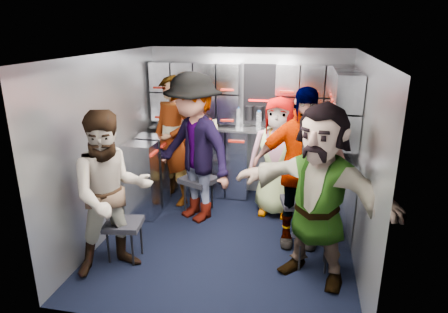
% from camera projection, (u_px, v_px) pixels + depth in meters
% --- Properties ---
extents(floor, '(3.00, 3.00, 0.00)m').
position_uv_depth(floor, '(227.00, 239.00, 4.67)').
color(floor, black).
rests_on(floor, ground).
extents(wall_back, '(2.80, 0.04, 2.10)m').
position_uv_depth(wall_back, '(247.00, 123.00, 5.74)').
color(wall_back, '#989EA6').
rests_on(wall_back, ground).
extents(wall_left, '(0.04, 3.00, 2.10)m').
position_uv_depth(wall_left, '(109.00, 147.00, 4.61)').
color(wall_left, '#989EA6').
rests_on(wall_left, ground).
extents(wall_right, '(0.04, 3.00, 2.10)m').
position_uv_depth(wall_right, '(361.00, 163.00, 4.07)').
color(wall_right, '#989EA6').
rests_on(wall_right, ground).
extents(ceiling, '(2.80, 3.00, 0.02)m').
position_uv_depth(ceiling, '(227.00, 55.00, 4.02)').
color(ceiling, silver).
rests_on(ceiling, wall_back).
extents(cart_bank_back, '(2.68, 0.38, 0.99)m').
position_uv_depth(cart_bank_back, '(245.00, 164.00, 5.72)').
color(cart_bank_back, '#9FA3AF').
rests_on(cart_bank_back, ground).
extents(cart_bank_left, '(0.38, 0.76, 0.99)m').
position_uv_depth(cart_bank_left, '(147.00, 176.00, 5.27)').
color(cart_bank_left, '#9FA3AF').
rests_on(cart_bank_left, ground).
extents(counter, '(2.68, 0.42, 0.03)m').
position_uv_depth(counter, '(245.00, 129.00, 5.55)').
color(counter, silver).
rests_on(counter, cart_bank_back).
extents(locker_bank_back, '(2.68, 0.28, 0.82)m').
position_uv_depth(locker_bank_back, '(246.00, 94.00, 5.46)').
color(locker_bank_back, '#9FA3AF').
rests_on(locker_bank_back, wall_back).
extents(locker_bank_right, '(0.28, 1.00, 0.82)m').
position_uv_depth(locker_bank_right, '(345.00, 107.00, 4.62)').
color(locker_bank_right, '#9FA3AF').
rests_on(locker_bank_right, wall_right).
extents(right_cabinet, '(0.28, 1.20, 1.00)m').
position_uv_depth(right_cabinet, '(338.00, 189.00, 4.83)').
color(right_cabinet, '#9FA3AF').
rests_on(right_cabinet, ground).
extents(coffee_niche, '(0.46, 0.16, 0.84)m').
position_uv_depth(coffee_niche, '(260.00, 95.00, 5.49)').
color(coffee_niche, black).
rests_on(coffee_niche, wall_back).
extents(red_latch_strip, '(2.60, 0.02, 0.03)m').
position_uv_depth(red_latch_strip, '(243.00, 142.00, 5.41)').
color(red_latch_strip, '#9D1A0F').
rests_on(red_latch_strip, cart_bank_back).
extents(jump_seat_near_left, '(0.41, 0.40, 0.43)m').
position_uv_depth(jump_seat_near_left, '(124.00, 226.00, 4.18)').
color(jump_seat_near_left, black).
rests_on(jump_seat_near_left, ground).
extents(jump_seat_mid_left, '(0.53, 0.52, 0.48)m').
position_uv_depth(jump_seat_mid_left, '(198.00, 182.00, 5.25)').
color(jump_seat_mid_left, black).
rests_on(jump_seat_mid_left, ground).
extents(jump_seat_center, '(0.47, 0.45, 0.50)m').
position_uv_depth(jump_seat_center, '(277.00, 177.00, 5.38)').
color(jump_seat_center, black).
rests_on(jump_seat_center, ground).
extents(jump_seat_mid_right, '(0.45, 0.44, 0.45)m').
position_uv_depth(jump_seat_mid_right, '(298.00, 204.00, 4.66)').
color(jump_seat_mid_right, black).
rests_on(jump_seat_mid_right, ground).
extents(jump_seat_near_right, '(0.45, 0.44, 0.41)m').
position_uv_depth(jump_seat_near_right, '(314.00, 235.00, 4.05)').
color(jump_seat_near_right, black).
rests_on(jump_seat_near_right, ground).
extents(attendant_standing, '(0.76, 0.64, 1.77)m').
position_uv_depth(attendant_standing, '(173.00, 141.00, 5.42)').
color(attendant_standing, black).
rests_on(attendant_standing, ground).
extents(attendant_arc_a, '(1.02, 0.99, 1.66)m').
position_uv_depth(attendant_arc_a, '(112.00, 194.00, 3.87)').
color(attendant_arc_a, black).
rests_on(attendant_arc_a, ground).
extents(attendant_arc_b, '(1.39, 1.24, 1.87)m').
position_uv_depth(attendant_arc_b, '(194.00, 149.00, 4.92)').
color(attendant_arc_b, black).
rests_on(attendant_arc_b, ground).
extents(attendant_arc_c, '(0.81, 0.57, 1.56)m').
position_uv_depth(attendant_arc_c, '(277.00, 157.00, 5.11)').
color(attendant_arc_c, black).
rests_on(attendant_arc_c, ground).
extents(attendant_arc_d, '(1.09, 0.52, 1.80)m').
position_uv_depth(attendant_arc_d, '(300.00, 169.00, 4.34)').
color(attendant_arc_d, black).
rests_on(attendant_arc_d, ground).
extents(attendant_arc_e, '(1.69, 1.17, 1.75)m').
position_uv_depth(attendant_arc_e, '(318.00, 195.00, 3.72)').
color(attendant_arc_e, black).
rests_on(attendant_arc_e, ground).
extents(bottle_left, '(0.07, 0.07, 0.28)m').
position_uv_depth(bottle_left, '(238.00, 118.00, 5.48)').
color(bottle_left, white).
rests_on(bottle_left, counter).
extents(bottle_mid, '(0.07, 0.07, 0.24)m').
position_uv_depth(bottle_mid, '(259.00, 121.00, 5.43)').
color(bottle_mid, white).
rests_on(bottle_mid, counter).
extents(bottle_right, '(0.07, 0.07, 0.26)m').
position_uv_depth(bottle_right, '(319.00, 123.00, 5.27)').
color(bottle_right, white).
rests_on(bottle_right, counter).
extents(cup_left, '(0.08, 0.08, 0.11)m').
position_uv_depth(cup_left, '(215.00, 123.00, 5.56)').
color(cup_left, tan).
rests_on(cup_left, counter).
extents(cup_right, '(0.08, 0.08, 0.11)m').
position_uv_depth(cup_right, '(277.00, 126.00, 5.39)').
color(cup_right, tan).
rests_on(cup_right, counter).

